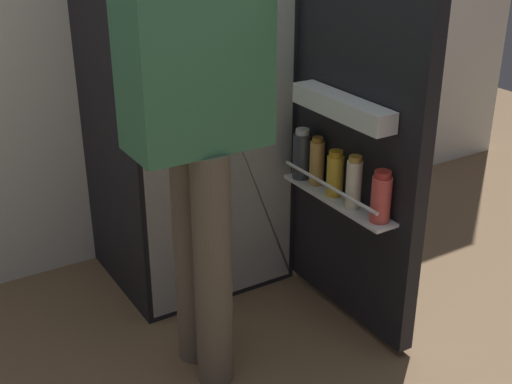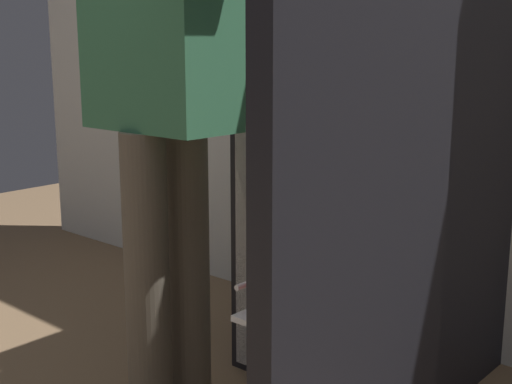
{
  "view_description": "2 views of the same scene",
  "coord_description": "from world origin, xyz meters",
  "views": [
    {
      "loc": [
        -1.12,
        -1.81,
        1.54
      ],
      "look_at": [
        -0.04,
        -0.05,
        0.6
      ],
      "focal_mm": 48.49,
      "sensor_mm": 36.0,
      "label": 1
    },
    {
      "loc": [
        1.11,
        -1.26,
        1.03
      ],
      "look_at": [
        0.07,
        -0.08,
        0.69
      ],
      "focal_mm": 48.49,
      "sensor_mm": 36.0,
      "label": 2
    }
  ],
  "objects": [
    {
      "name": "ground_plane",
      "position": [
        0.0,
        0.0,
        0.0
      ],
      "size": [
        6.72,
        6.72,
        0.0
      ],
      "primitive_type": "plane",
      "color": "brown"
    },
    {
      "name": "refrigerator",
      "position": [
        0.03,
        0.48,
        0.84
      ],
      "size": [
        0.72,
        1.24,
        1.69
      ],
      "color": "black",
      "rests_on": "ground_plane"
    },
    {
      "name": "person",
      "position": [
        -0.25,
        -0.07,
        0.97
      ],
      "size": [
        0.52,
        0.72,
        1.62
      ],
      "color": "#665B4C",
      "rests_on": "ground_plane"
    }
  ]
}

